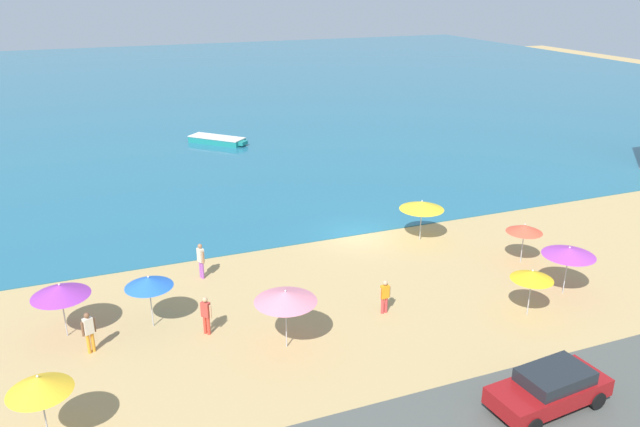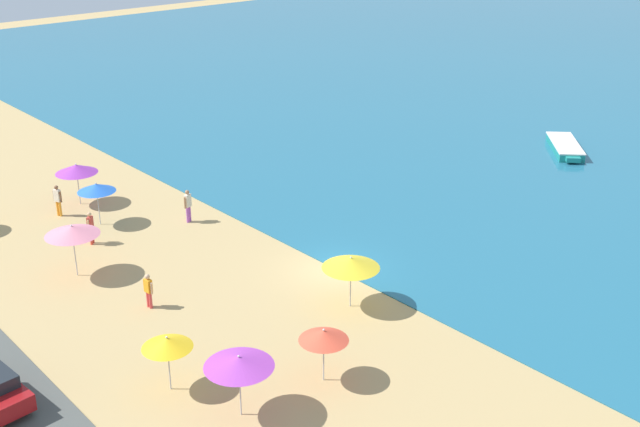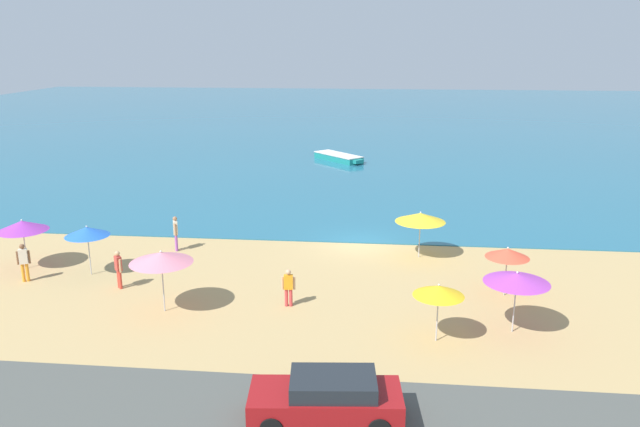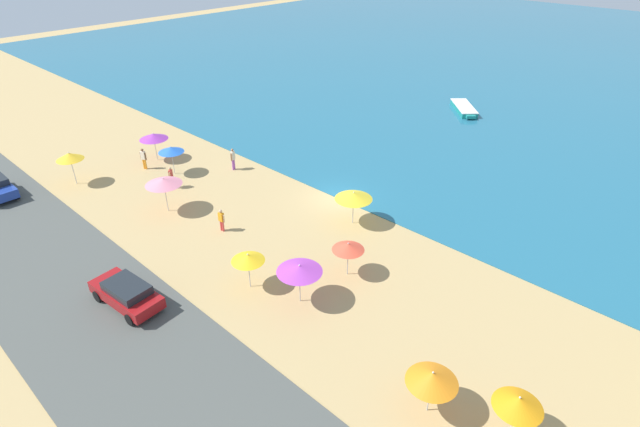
{
  "view_description": "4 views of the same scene",
  "coord_description": "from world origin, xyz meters",
  "views": [
    {
      "loc": [
        -14.09,
        -29.9,
        13.96
      ],
      "look_at": [
        -2.65,
        -0.8,
        1.99
      ],
      "focal_mm": 35.0,
      "sensor_mm": 36.0,
      "label": 1
    },
    {
      "loc": [
        24.93,
        -22.83,
        17.03
      ],
      "look_at": [
        -1.78,
        0.56,
        2.16
      ],
      "focal_mm": 45.0,
      "sensor_mm": 36.0,
      "label": 2
    },
    {
      "loc": [
        1.05,
        -31.72,
        10.47
      ],
      "look_at": [
        -2.43,
        2.45,
        0.92
      ],
      "focal_mm": 35.0,
      "sensor_mm": 36.0,
      "label": 3
    },
    {
      "loc": [
        20.85,
        -24.17,
        17.55
      ],
      "look_at": [
        1.69,
        -3.7,
        0.99
      ],
      "focal_mm": 28.0,
      "sensor_mm": 36.0,
      "label": 4
    }
  ],
  "objects": [
    {
      "name": "bather_1",
      "position": [
        -2.61,
        -8.44,
        0.88
      ],
      "size": [
        0.57,
        0.26,
        1.58
      ],
      "color": "#D23E3F",
      "rests_on": "ground_plane"
    },
    {
      "name": "beach_umbrella_4",
      "position": [
        -16.27,
        -11.97,
        2.29
      ],
      "size": [
        2.0,
        2.0,
        2.62
      ],
      "color": "#B2B2B7",
      "rests_on": "ground_plane"
    },
    {
      "name": "beach_umbrella_8",
      "position": [
        -7.48,
        -9.42,
        2.28
      ],
      "size": [
        2.49,
        2.49,
        2.56
      ],
      "color": "#B2B2B7",
      "rests_on": "ground_plane"
    },
    {
      "name": "bather_2",
      "position": [
        -9.42,
        -2.1,
        1.03
      ],
      "size": [
        0.32,
        0.55,
        1.82
      ],
      "color": "#A251B1",
      "rests_on": "ground_plane"
    },
    {
      "name": "sea",
      "position": [
        0.0,
        55.0,
        0.03
      ],
      "size": [
        150.0,
        110.0,
        0.05
      ],
      "primitive_type": "cube",
      "color": "#22637F",
      "rests_on": "ground_plane"
    },
    {
      "name": "beach_umbrella_1",
      "position": [
        -15.68,
        -5.32,
        2.1
      ],
      "size": [
        2.34,
        2.34,
        2.41
      ],
      "color": "#B2B2B7",
      "rests_on": "ground_plane"
    },
    {
      "name": "beach_umbrella_2",
      "position": [
        3.15,
        -10.92,
        1.94
      ],
      "size": [
        1.84,
        1.84,
        2.21
      ],
      "color": "#B2B2B7",
      "rests_on": "ground_plane"
    },
    {
      "name": "bather_0",
      "position": [
        -14.79,
        -6.96,
        0.99
      ],
      "size": [
        0.53,
        0.35,
        1.77
      ],
      "color": "orange",
      "rests_on": "ground_plane"
    },
    {
      "name": "beach_umbrella_3",
      "position": [
        -12.26,
        -5.84,
        2.08
      ],
      "size": [
        2.0,
        2.0,
        2.37
      ],
      "color": "#B2B2B7",
      "rests_on": "ground_plane"
    },
    {
      "name": "ground_plane",
      "position": [
        0.0,
        0.0,
        0.0
      ],
      "size": [
        160.0,
        160.0,
        0.0
      ],
      "primitive_type": "plane",
      "color": "tan"
    },
    {
      "name": "skiff_nearshore",
      "position": [
        -2.87,
        23.45,
        0.35
      ],
      "size": [
        4.7,
        4.8,
        0.59
      ],
      "color": "#1C817A",
      "rests_on": "sea"
    },
    {
      "name": "beach_umbrella_6",
      "position": [
        6.04,
        -9.89,
        2.13
      ],
      "size": [
        2.4,
        2.4,
        2.39
      ],
      "color": "#B2B2B7",
      "rests_on": "ground_plane"
    },
    {
      "name": "beach_umbrella_5",
      "position": [
        6.36,
        -6.39,
        1.9
      ],
      "size": [
        1.84,
        1.84,
        2.17
      ],
      "color": "#B2B2B7",
      "rests_on": "ground_plane"
    },
    {
      "name": "parked_car_1",
      "position": [
        -0.31,
        -16.3,
        0.81
      ],
      "size": [
        4.43,
        2.19,
        1.4
      ],
      "color": "maroon",
      "rests_on": "coastal_road"
    },
    {
      "name": "beach_umbrella_7",
      "position": [
        2.98,
        -1.88,
        2.07
      ],
      "size": [
        2.48,
        2.48,
        2.36
      ],
      "color": "#B2B2B7",
      "rests_on": "ground_plane"
    },
    {
      "name": "bather_3",
      "position": [
        -10.25,
        -7.29,
        0.96
      ],
      "size": [
        0.42,
        0.44,
        1.71
      ],
      "color": "#D83E2F",
      "rests_on": "ground_plane"
    }
  ]
}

